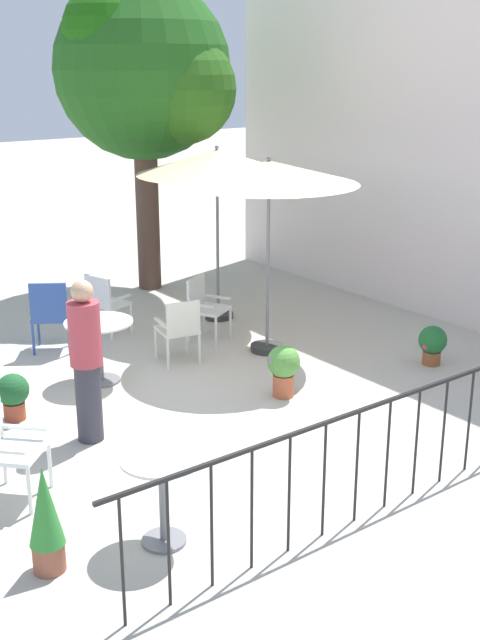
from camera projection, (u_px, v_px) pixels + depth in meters
ground_plane at (204, 391)px, 9.29m from camera, size 60.00×60.00×0.00m
villa_facade at (467, 140)px, 11.03m from camera, size 9.70×0.30×5.24m
terrace_railing at (403, 429)px, 6.79m from camera, size 0.03×5.80×1.01m
shade_tree at (146, 70)px, 12.44m from camera, size 2.92×2.78×4.91m
patio_umbrella_0 at (269, 175)px, 9.88m from camera, size 2.26×2.26×2.55m
patio_umbrella_1 at (217, 163)px, 11.24m from camera, size 2.29×2.29×2.54m
cafe_table_0 at (162, 484)px, 6.23m from camera, size 0.65×0.65×0.76m
cafe_table_1 at (100, 340)px, 9.41m from camera, size 0.81×0.81×0.76m
patio_chair_0 at (5, 445)px, 6.88m from camera, size 0.68×0.68×0.86m
patio_chair_1 at (51, 312)px, 10.38m from camera, size 0.64×0.66×0.97m
patio_chair_2 at (105, 300)px, 11.05m from camera, size 0.59×0.55×0.87m
patio_chair_3 at (204, 304)px, 10.87m from camera, size 0.63×0.65×0.88m
patio_chair_4 at (179, 327)px, 10.01m from camera, size 0.56×0.55×0.84m
potted_plant_0 at (432, 343)px, 10.03m from camera, size 0.36×0.36×0.51m
potted_plant_1 at (46, 518)px, 5.91m from camera, size 0.27×0.27×0.87m
potted_plant_2 at (283, 367)px, 9.05m from camera, size 0.38×0.38×0.61m
potted_plant_3 at (13, 394)px, 8.49m from camera, size 0.35×0.35×0.52m
standing_person at (86, 360)px, 7.86m from camera, size 0.37×0.37×1.67m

